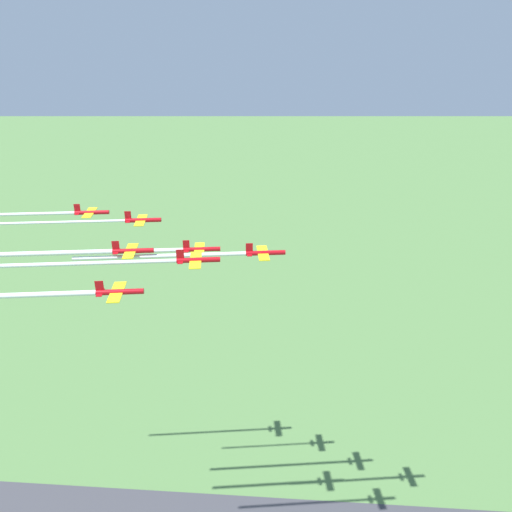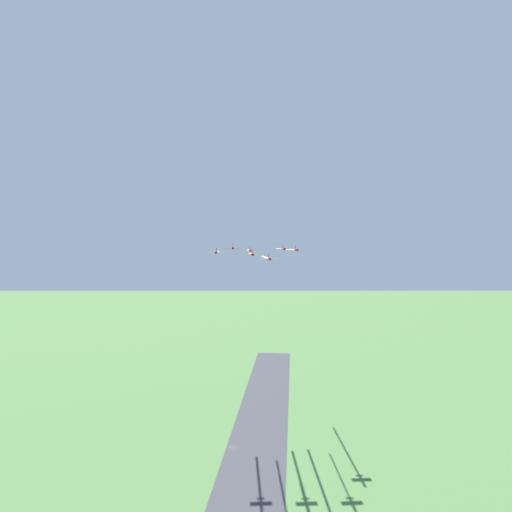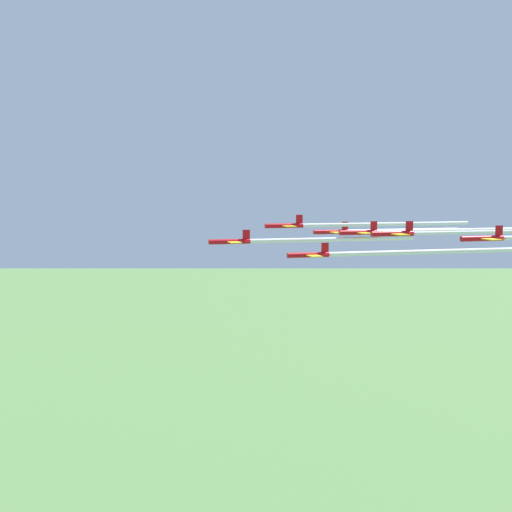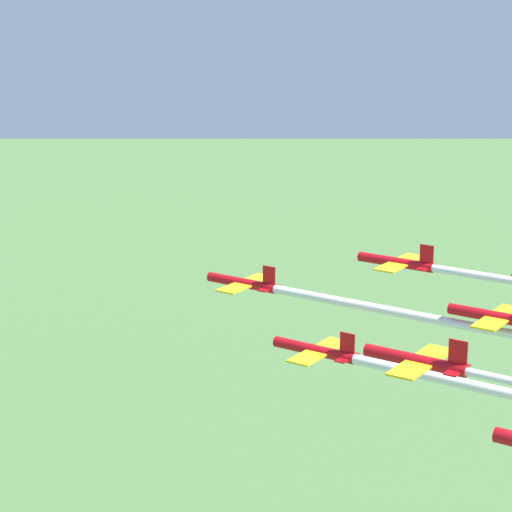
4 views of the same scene
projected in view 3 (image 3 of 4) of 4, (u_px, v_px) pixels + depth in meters
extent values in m
cylinder|color=#B20C14|center=(229.00, 242.00, 165.30)|extent=(2.27, 9.87, 1.20)
cube|color=yellow|center=(232.00, 242.00, 165.46)|extent=(9.37, 3.61, 0.20)
cube|color=#B20C14|center=(246.00, 235.00, 166.15)|extent=(0.34, 1.75, 2.39)
cube|color=#B20C14|center=(246.00, 241.00, 166.30)|extent=(3.59, 1.58, 0.13)
cylinder|color=#B20C14|center=(308.00, 255.00, 160.48)|extent=(2.27, 9.87, 1.20)
cube|color=yellow|center=(311.00, 255.00, 160.64)|extent=(9.37, 3.61, 0.20)
cube|color=#B20C14|center=(325.00, 248.00, 161.34)|extent=(0.34, 1.75, 2.39)
cube|color=#B20C14|center=(325.00, 254.00, 161.49)|extent=(3.59, 1.58, 0.13)
cylinder|color=#B20C14|center=(284.00, 226.00, 178.13)|extent=(2.27, 9.87, 1.20)
cube|color=yellow|center=(286.00, 226.00, 178.29)|extent=(9.37, 3.61, 0.20)
cube|color=#B20C14|center=(299.00, 220.00, 178.99)|extent=(0.34, 1.75, 2.39)
cube|color=#B20C14|center=(299.00, 225.00, 179.14)|extent=(3.59, 1.58, 0.13)
cylinder|color=#B20C14|center=(392.00, 234.00, 154.88)|extent=(2.27, 9.87, 1.20)
cube|color=yellow|center=(395.00, 234.00, 155.05)|extent=(9.37, 3.61, 0.20)
cube|color=#B20C14|center=(409.00, 227.00, 155.74)|extent=(0.34, 1.75, 2.39)
cube|color=#B20C14|center=(409.00, 233.00, 155.89)|extent=(3.59, 1.58, 0.13)
cylinder|color=#B20C14|center=(358.00, 232.00, 173.19)|extent=(2.27, 9.87, 1.20)
cube|color=yellow|center=(361.00, 232.00, 173.35)|extent=(9.37, 3.61, 0.20)
cube|color=#B20C14|center=(374.00, 226.00, 174.05)|extent=(0.34, 1.75, 2.39)
cube|color=#B20C14|center=(374.00, 232.00, 174.20)|extent=(3.59, 1.58, 0.13)
cylinder|color=#B20C14|center=(331.00, 232.00, 191.50)|extent=(2.27, 9.87, 1.20)
cube|color=yellow|center=(333.00, 232.00, 191.66)|extent=(9.37, 3.61, 0.20)
cube|color=#B20C14|center=(345.00, 226.00, 192.36)|extent=(0.34, 1.75, 2.39)
cube|color=#B20C14|center=(345.00, 232.00, 192.51)|extent=(3.59, 1.58, 0.13)
cylinder|color=#B20C14|center=(482.00, 238.00, 149.87)|extent=(2.27, 9.87, 1.20)
cube|color=yellow|center=(485.00, 238.00, 150.04)|extent=(9.37, 3.61, 0.20)
cube|color=#B20C14|center=(499.00, 231.00, 150.73)|extent=(0.34, 1.75, 2.39)
cube|color=#B20C14|center=(499.00, 238.00, 150.88)|extent=(3.59, 1.58, 0.13)
cylinder|color=white|center=(334.00, 239.00, 171.76)|extent=(5.65, 41.70, 1.03)
cylinder|color=white|center=(435.00, 252.00, 168.44)|extent=(7.03, 53.55, 1.08)
cylinder|color=white|center=(388.00, 224.00, 185.18)|extent=(6.07, 46.36, 0.92)
cylinder|color=white|center=(486.00, 232.00, 160.62)|extent=(4.72, 35.90, 0.73)
cylinder|color=white|center=(449.00, 231.00, 179.30)|extent=(5.49, 38.95, 1.18)
cylinder|color=white|center=(404.00, 231.00, 196.87)|extent=(4.79, 33.02, 1.13)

